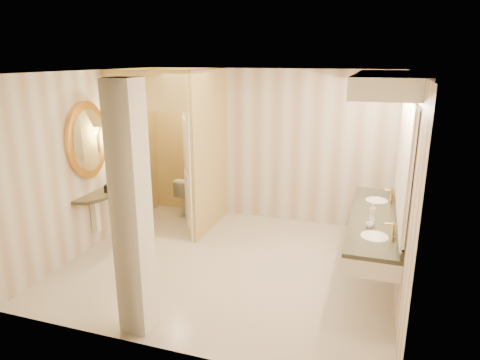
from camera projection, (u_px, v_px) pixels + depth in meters
The scene contains 16 objects.
floor at pixel (230, 263), 6.20m from camera, with size 4.50×4.50×0.00m, color beige.
ceiling at pixel (229, 72), 5.46m from camera, with size 4.50×4.50×0.00m, color white.
wall_back at pixel (266, 146), 7.66m from camera, with size 4.50×0.02×2.70m, color beige.
wall_front at pixel (158, 227), 4.01m from camera, with size 4.50×0.02×2.70m, color beige.
wall_left at pixel (90, 162), 6.50m from camera, with size 0.02×4.00×2.70m, color beige.
wall_right at pixel (405, 189), 5.16m from camera, with size 0.02×4.00×2.70m, color beige.
toilet_closet at pixel (184, 152), 7.04m from camera, with size 1.50×1.55×2.70m.
wall_sconce at pixel (123, 133), 6.69m from camera, with size 0.14×0.14×0.42m.
vanity at pixel (383, 160), 5.39m from camera, with size 0.75×2.73×2.09m.
console_shelf at pixel (89, 164), 6.43m from camera, with size 0.88×0.88×1.89m.
pillar at pixel (132, 212), 4.38m from camera, with size 0.31×0.31×2.70m, color white.
tissue_box at pixel (108, 188), 6.61m from camera, with size 0.11×0.11×0.11m, color black.
toilet at pixel (193, 195), 8.11m from camera, with size 0.40×0.71×0.72m, color white.
soap_bottle_a at pixel (372, 221), 5.29m from camera, with size 0.05×0.05×0.12m, color beige.
soap_bottle_b at pixel (370, 223), 5.21m from camera, with size 0.10×0.10×0.12m, color silver.
soap_bottle_c at pixel (373, 211), 5.47m from camera, with size 0.08×0.08×0.21m, color #C6B28C.
Camera 1 is at (1.89, -5.30, 2.88)m, focal length 32.00 mm.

